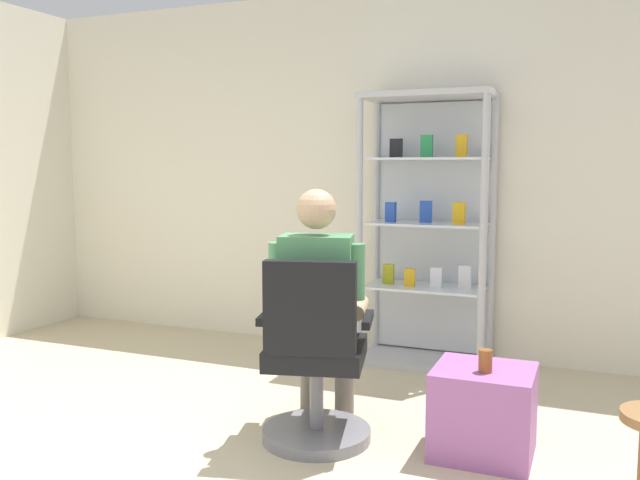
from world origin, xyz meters
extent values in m
cube|color=silver|center=(0.00, 3.00, 1.35)|extent=(6.00, 0.10, 2.70)
cylinder|color=#B7B7BC|center=(-0.02, 2.50, 0.95)|extent=(0.05, 0.05, 1.90)
cylinder|color=#B7B7BC|center=(0.82, 2.50, 0.95)|extent=(0.05, 0.05, 1.90)
cylinder|color=#B7B7BC|center=(-0.02, 2.90, 0.95)|extent=(0.05, 0.05, 1.90)
cylinder|color=#B7B7BC|center=(0.82, 2.90, 0.95)|extent=(0.05, 0.05, 1.90)
cube|color=#B7B7BC|center=(0.40, 2.70, 1.88)|extent=(0.90, 0.45, 0.04)
cube|color=#B7B7BC|center=(0.40, 2.70, 0.02)|extent=(0.90, 0.45, 0.04)
cube|color=silver|center=(0.40, 2.92, 0.95)|extent=(0.84, 0.02, 1.80)
cube|color=silver|center=(0.40, 2.70, 0.55)|extent=(0.82, 0.39, 0.02)
cube|color=#999919|center=(0.14, 2.69, 0.63)|extent=(0.08, 0.05, 0.14)
cube|color=gold|center=(0.30, 2.66, 0.62)|extent=(0.08, 0.05, 0.12)
cube|color=silver|center=(0.49, 2.68, 0.63)|extent=(0.08, 0.04, 0.14)
cube|color=silver|center=(0.67, 2.72, 0.64)|extent=(0.09, 0.04, 0.16)
cube|color=silver|center=(0.40, 2.70, 1.00)|extent=(0.82, 0.39, 0.02)
cube|color=#264CB2|center=(0.16, 2.66, 1.08)|extent=(0.08, 0.05, 0.14)
cube|color=#264CB2|center=(0.40, 2.71, 1.08)|extent=(0.09, 0.05, 0.15)
cube|color=gold|center=(0.63, 2.68, 1.08)|extent=(0.08, 0.05, 0.15)
cube|color=silver|center=(0.40, 2.70, 1.45)|extent=(0.82, 0.39, 0.02)
cube|color=black|center=(0.17, 2.74, 1.52)|extent=(0.08, 0.05, 0.13)
cube|color=#268C4C|center=(0.40, 2.67, 1.53)|extent=(0.08, 0.04, 0.15)
cube|color=gold|center=(0.64, 2.69, 1.54)|extent=(0.07, 0.04, 0.15)
cylinder|color=slate|center=(0.21, 1.18, 0.03)|extent=(0.56, 0.56, 0.06)
cylinder|color=slate|center=(0.21, 1.18, 0.24)|extent=(0.07, 0.07, 0.41)
cube|color=black|center=(0.21, 1.18, 0.46)|extent=(0.58, 0.58, 0.10)
cube|color=black|center=(0.26, 0.97, 0.73)|extent=(0.45, 0.18, 0.45)
cube|color=black|center=(0.46, 1.24, 0.64)|extent=(0.11, 0.30, 0.04)
cube|color=black|center=(-0.04, 1.11, 0.64)|extent=(0.11, 0.30, 0.04)
cylinder|color=slate|center=(0.26, 1.39, 0.56)|extent=(0.23, 0.42, 0.14)
cylinder|color=slate|center=(0.21, 1.59, 0.28)|extent=(0.11, 0.11, 0.56)
cylinder|color=slate|center=(0.06, 1.35, 0.56)|extent=(0.23, 0.42, 0.14)
cylinder|color=slate|center=(0.01, 1.54, 0.28)|extent=(0.11, 0.11, 0.56)
cube|color=#4C8C59|center=(0.21, 1.18, 0.81)|extent=(0.40, 0.30, 0.50)
sphere|color=tan|center=(0.21, 1.18, 1.19)|extent=(0.20, 0.20, 0.20)
cylinder|color=#4C8C59|center=(0.40, 1.22, 0.88)|extent=(0.09, 0.09, 0.28)
cylinder|color=tan|center=(0.36, 1.40, 0.66)|extent=(0.15, 0.31, 0.08)
cylinder|color=#4C8C59|center=(0.01, 1.13, 0.88)|extent=(0.09, 0.09, 0.28)
cylinder|color=tan|center=(-0.03, 1.30, 0.66)|extent=(0.15, 0.31, 0.08)
cube|color=#9E599E|center=(1.03, 1.32, 0.22)|extent=(0.47, 0.43, 0.43)
cylinder|color=brown|center=(1.04, 1.26, 0.49)|extent=(0.07, 0.07, 0.11)
camera|label=1|loc=(1.49, -1.89, 1.41)|focal=37.71mm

